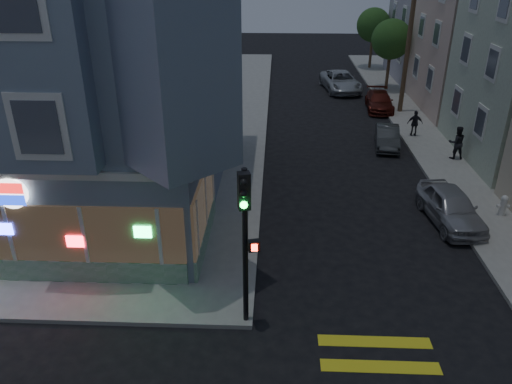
# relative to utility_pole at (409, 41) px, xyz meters

# --- Properties ---
(ground) EXTENTS (120.00, 120.00, 0.00)m
(ground) POSITION_rel_utility_pole_xyz_m (-12.00, -24.00, -4.80)
(ground) COLOR black
(ground) RESTS_ON ground
(sidewalk_nw) EXTENTS (33.00, 42.00, 0.15)m
(sidewalk_nw) POSITION_rel_utility_pole_xyz_m (-25.50, -1.00, -4.72)
(sidewalk_nw) COLOR gray
(sidewalk_nw) RESTS_ON ground
(corner_building) EXTENTS (14.60, 14.60, 11.40)m
(corner_building) POSITION_rel_utility_pole_xyz_m (-18.00, -13.02, 1.02)
(corner_building) COLOR slate
(corner_building) RESTS_ON sidewalk_nw
(row_house_d) EXTENTS (12.00, 8.60, 10.50)m
(row_house_d) POSITION_rel_utility_pole_xyz_m (7.50, 10.00, 0.60)
(row_house_d) COLOR #928F9E
(row_house_d) RESTS_ON sidewalk_ne
(utility_pole) EXTENTS (2.20, 0.30, 9.00)m
(utility_pole) POSITION_rel_utility_pole_xyz_m (0.00, 0.00, 0.00)
(utility_pole) COLOR #4C3826
(utility_pole) RESTS_ON sidewalk_ne
(street_tree_near) EXTENTS (3.00, 3.00, 5.30)m
(street_tree_near) POSITION_rel_utility_pole_xyz_m (0.20, 6.00, -0.86)
(street_tree_near) COLOR #4C3826
(street_tree_near) RESTS_ON sidewalk_ne
(street_tree_far) EXTENTS (3.00, 3.00, 5.30)m
(street_tree_far) POSITION_rel_utility_pole_xyz_m (0.20, 14.00, -0.86)
(street_tree_far) COLOR #4C3826
(street_tree_far) RESTS_ON sidewalk_ne
(pedestrian_a) EXTENTS (0.87, 0.69, 1.75)m
(pedestrian_a) POSITION_rel_utility_pole_xyz_m (1.00, -8.52, -3.77)
(pedestrian_a) COLOR black
(pedestrian_a) RESTS_ON sidewalk_ne
(pedestrian_b) EXTENTS (0.90, 0.41, 1.51)m
(pedestrian_b) POSITION_rel_utility_pole_xyz_m (-0.28, -5.01, -3.89)
(pedestrian_b) COLOR black
(pedestrian_b) RESTS_ON sidewalk_ne
(parked_car_a) EXTENTS (2.12, 4.34, 1.42)m
(parked_car_a) POSITION_rel_utility_pole_xyz_m (-1.30, -15.23, -4.09)
(parked_car_a) COLOR #A5A6AC
(parked_car_a) RESTS_ON ground
(parked_car_b) EXTENTS (1.70, 3.66, 1.16)m
(parked_car_b) POSITION_rel_utility_pole_xyz_m (-2.16, -6.56, -4.22)
(parked_car_b) COLOR #383C3D
(parked_car_b) RESTS_ON ground
(parked_car_c) EXTENTS (2.02, 4.34, 1.23)m
(parked_car_c) POSITION_rel_utility_pole_xyz_m (-1.30, 0.70, -4.18)
(parked_car_c) COLOR #541A13
(parked_car_c) RESTS_ON ground
(parked_car_d) EXTENTS (3.15, 5.61, 1.48)m
(parked_car_d) POSITION_rel_utility_pole_xyz_m (-3.40, 5.90, -4.06)
(parked_car_d) COLOR #ADB2B8
(parked_car_d) RESTS_ON ground
(traffic_signal) EXTENTS (0.61, 0.55, 4.88)m
(traffic_signal) POSITION_rel_utility_pole_xyz_m (-9.18, -21.82, -1.35)
(traffic_signal) COLOR black
(traffic_signal) RESTS_ON sidewalk_nw
(fire_hydrant) EXTENTS (0.51, 0.29, 0.88)m
(fire_hydrant) POSITION_rel_utility_pole_xyz_m (1.00, -14.76, -4.18)
(fire_hydrant) COLOR silver
(fire_hydrant) RESTS_ON sidewalk_ne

